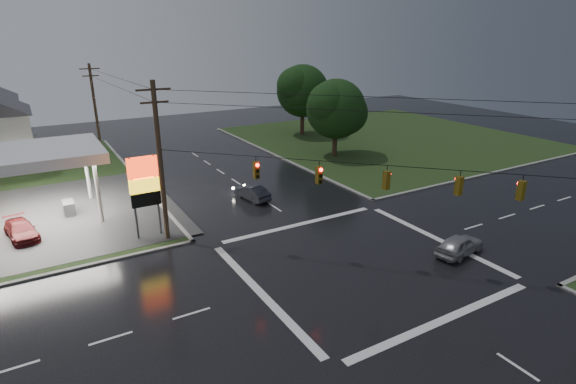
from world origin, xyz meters
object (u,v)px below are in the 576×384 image
tree_ne_far (303,91)px  pylon_sign (144,184)px  tree_ne_near (337,109)px  utility_pole_n (95,107)px  car_north (252,193)px  car_crossing (459,245)px  car_pump (21,230)px  utility_pole_nw (160,161)px

tree_ne_far → pylon_sign: bearing=-139.6°
pylon_sign → tree_ne_near: (24.64, 11.49, 1.55)m
pylon_sign → tree_ne_near: bearing=25.0°
utility_pole_n → car_north: bearing=-70.3°
car_crossing → car_north: bearing=14.3°
tree_ne_far → car_pump: size_ratio=2.32×
car_north → car_crossing: (7.21, -16.15, 0.03)m
tree_ne_near → tree_ne_far: tree_ne_far is taller
utility_pole_nw → utility_pole_n: (0.00, 28.50, -0.25)m
utility_pole_nw → car_pump: utility_pole_nw is taller
tree_ne_near → car_crossing: (-7.73, -24.42, -4.89)m
pylon_sign → car_crossing: 21.55m
utility_pole_nw → pylon_sign: bearing=135.0°
pylon_sign → car_pump: bearing=151.1°
car_pump → car_crossing: bearing=-45.8°
utility_pole_n → utility_pole_nw: bearing=-90.0°
car_north → tree_ne_near: bearing=-160.3°
utility_pole_n → tree_ne_far: 26.96m
pylon_sign → utility_pole_n: 27.56m
pylon_sign → tree_ne_near: 27.23m
pylon_sign → utility_pole_nw: 2.22m
pylon_sign → utility_pole_n: bearing=87.9°
car_north → car_crossing: bearing=104.8°
pylon_sign → tree_ne_far: tree_ne_far is taller
utility_pole_nw → tree_ne_near: size_ratio=1.22×
utility_pole_n → car_crossing: utility_pole_n is taller
car_pump → tree_ne_far: bearing=17.4°
utility_pole_nw → car_north: 10.93m
utility_pole_n → tree_ne_near: utility_pole_n is taller
car_north → car_crossing: car_crossing is taller
utility_pole_n → tree_ne_far: size_ratio=1.07×
pylon_sign → car_crossing: pylon_sign is taller
pylon_sign → utility_pole_n: utility_pole_n is taller
utility_pole_nw → car_pump: 11.56m
utility_pole_nw → tree_ne_far: bearing=42.6°
utility_pole_n → car_north: (8.70, -24.27, -4.83)m
tree_ne_far → car_crossing: size_ratio=2.50×
utility_pole_n → tree_ne_far: bearing=-8.5°
utility_pole_n → tree_ne_far: utility_pole_n is taller
car_crossing → tree_ne_near: bearing=-27.3°
tree_ne_near → utility_pole_n: bearing=145.9°
pylon_sign → car_crossing: size_ratio=1.53×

